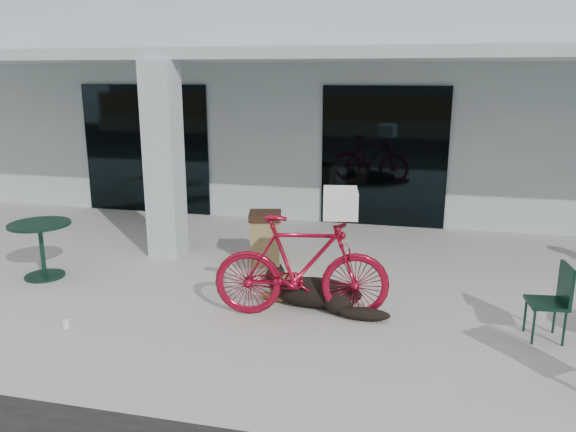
% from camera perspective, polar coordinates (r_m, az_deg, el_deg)
% --- Properties ---
extents(ground, '(80.00, 80.00, 0.00)m').
position_cam_1_polar(ground, '(7.03, -8.76, -10.36)').
color(ground, '#A09D97').
rests_on(ground, ground).
extents(building, '(22.00, 7.00, 4.50)m').
position_cam_1_polar(building, '(14.63, 3.62, 11.63)').
color(building, '#B0C2C7').
rests_on(building, ground).
extents(storefront_glass_left, '(2.80, 0.06, 2.70)m').
position_cam_1_polar(storefront_glass_left, '(12.38, -14.22, 6.57)').
color(storefront_glass_left, black).
rests_on(storefront_glass_left, ground).
extents(storefront_glass_right, '(2.40, 0.06, 2.70)m').
position_cam_1_polar(storefront_glass_right, '(11.02, 9.69, 5.90)').
color(storefront_glass_right, black).
rests_on(storefront_glass_right, ground).
extents(column, '(0.50, 0.50, 3.12)m').
position_cam_1_polar(column, '(9.22, -12.48, 5.49)').
color(column, '#B0C2C7').
rests_on(column, ground).
extents(overhang, '(22.00, 2.80, 0.18)m').
position_cam_1_polar(overhang, '(9.83, -1.36, 15.99)').
color(overhang, '#B0C2C7').
rests_on(overhang, column).
extents(bicycle, '(2.20, 0.94, 1.28)m').
position_cam_1_polar(bicycle, '(6.83, 1.39, -5.15)').
color(bicycle, maroon).
rests_on(bicycle, ground).
extents(laundry_basket, '(0.48, 0.59, 0.32)m').
position_cam_1_polar(laundry_basket, '(6.60, 5.34, 1.34)').
color(laundry_basket, white).
rests_on(laundry_basket, bicycle).
extents(dog, '(1.42, 0.80, 0.45)m').
position_cam_1_polar(dog, '(7.23, 2.90, -7.58)').
color(dog, black).
rests_on(dog, ground).
extents(cup_near_dog, '(0.10, 0.10, 0.10)m').
position_cam_1_polar(cup_near_dog, '(7.22, -21.62, -10.17)').
color(cup_near_dog, white).
rests_on(cup_near_dog, ground).
extents(cafe_table_near, '(0.95, 0.95, 0.82)m').
position_cam_1_polar(cafe_table_near, '(8.95, -23.70, -3.21)').
color(cafe_table_near, '#113225').
rests_on(cafe_table_near, ground).
extents(cafe_chair_far_b, '(0.48, 0.44, 0.88)m').
position_cam_1_polar(cafe_chair_far_b, '(6.95, 24.78, -7.94)').
color(cafe_chair_far_b, '#113225').
rests_on(cafe_chair_far_b, ground).
extents(trash_receptacle, '(0.59, 0.59, 0.84)m').
position_cam_1_polar(trash_receptacle, '(8.77, -2.32, -2.27)').
color(trash_receptacle, olive).
rests_on(trash_receptacle, ground).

